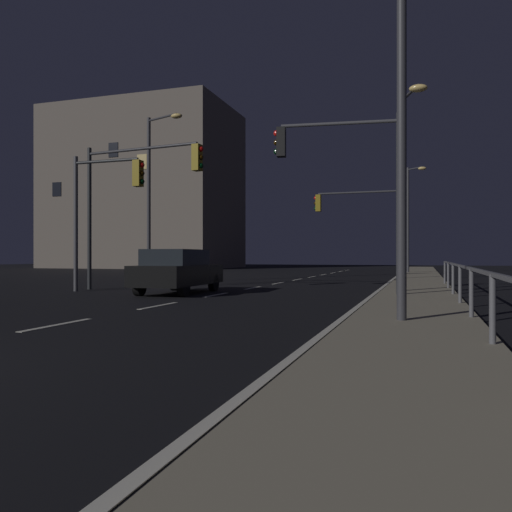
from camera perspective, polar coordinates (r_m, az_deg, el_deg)
name	(u,v)px	position (r m, az deg, el deg)	size (l,w,h in m)	color
ground_plane	(257,287)	(21.84, 0.07, -3.51)	(112.00, 112.00, 0.00)	black
sidewalk_right	(418,289)	(20.77, 17.63, -3.50)	(2.44, 77.00, 0.14)	gray
lane_markings_center	(279,283)	(25.18, 2.54, -3.03)	(0.14, 50.00, 0.01)	silver
lane_edge_line	(388,283)	(25.81, 14.45, -2.95)	(0.14, 53.00, 0.01)	silver
car	(178,271)	(18.43, -8.68, -1.61)	(2.01, 4.48, 1.57)	black
traffic_light_near_left	(360,213)	(29.03, 11.52, 4.68)	(4.85, 0.34, 4.98)	#38383D
traffic_light_mid_left	(136,185)	(20.28, -13.25, 7.71)	(5.27, 0.75, 5.67)	#2D3033
traffic_light_near_right	(344,168)	(16.82, 9.81, 9.61)	(4.02, 0.73, 5.69)	#2D3033
traffic_light_far_left	(105,196)	(19.94, -16.49, 6.40)	(3.02, 0.34, 5.11)	#4C4C51
street_lamp_corner	(406,73)	(10.30, 16.35, 18.93)	(0.84, 1.46, 7.67)	#38383D
street_lamp_mid_block	(404,171)	(18.27, 16.16, 9.03)	(0.95, 1.88, 6.68)	#4C4C51
street_lamp_across_street	(153,184)	(25.73, -11.34, 7.89)	(2.24, 0.96, 8.15)	#38383D
street_lamp_median	(410,210)	(39.15, 16.80, 4.93)	(1.37, 1.15, 7.68)	#38383D
barrier_fence	(465,276)	(12.51, 22.24, -2.09)	(0.09, 22.56, 0.98)	#59595E
building_distant	(145,189)	(60.44, -12.28, 7.24)	(20.08, 12.63, 17.89)	#6B6056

